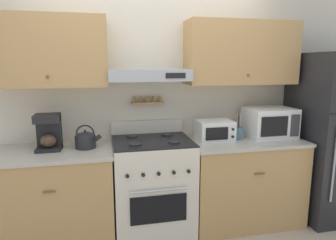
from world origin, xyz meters
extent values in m
cube|color=beige|center=(0.00, 0.71, 1.27)|extent=(5.20, 0.08, 2.55)
cube|color=tan|center=(-0.91, 0.50, 1.78)|extent=(1.03, 0.33, 0.64)
sphere|color=brown|center=(-0.91, 0.33, 1.56)|extent=(0.02, 0.02, 0.02)
cube|color=tan|center=(0.97, 0.50, 1.78)|extent=(1.16, 0.33, 0.64)
sphere|color=brown|center=(0.97, 0.33, 1.56)|extent=(0.02, 0.02, 0.02)
cube|color=#ADAFB5|center=(0.00, 0.48, 1.56)|extent=(0.79, 0.37, 0.11)
cube|color=black|center=(0.22, 0.30, 1.56)|extent=(0.19, 0.01, 0.05)
cube|color=tan|center=(0.00, 0.63, 1.27)|extent=(0.34, 0.07, 0.02)
cylinder|color=olive|center=(-0.14, 0.63, 1.31)|extent=(0.03, 0.03, 0.06)
cylinder|color=olive|center=(-0.07, 0.63, 1.31)|extent=(0.03, 0.03, 0.06)
cylinder|color=olive|center=(0.00, 0.63, 1.31)|extent=(0.03, 0.03, 0.06)
cylinder|color=olive|center=(0.07, 0.63, 1.31)|extent=(0.03, 0.03, 0.06)
cylinder|color=olive|center=(0.14, 0.63, 1.31)|extent=(0.03, 0.03, 0.06)
cube|color=tan|center=(-0.91, 0.34, 0.43)|extent=(1.03, 0.65, 0.87)
cube|color=#B7B2A3|center=(-0.91, 0.34, 0.88)|extent=(1.05, 0.67, 0.03)
cylinder|color=brown|center=(-0.91, 0.01, 0.65)|extent=(0.10, 0.01, 0.01)
cube|color=tan|center=(0.97, 0.34, 0.43)|extent=(1.16, 0.65, 0.87)
cube|color=#B7B2A3|center=(0.97, 0.34, 0.88)|extent=(1.19, 0.67, 0.03)
cylinder|color=brown|center=(0.97, 0.01, 0.65)|extent=(0.10, 0.01, 0.01)
cube|color=beige|center=(0.00, 0.34, 0.47)|extent=(0.75, 0.65, 0.94)
cube|color=black|center=(0.00, 0.01, 0.39)|extent=(0.51, 0.01, 0.26)
cylinder|color=#ADAFB5|center=(0.00, -0.02, 0.58)|extent=(0.53, 0.02, 0.02)
cube|color=black|center=(0.00, 0.34, 0.94)|extent=(0.75, 0.65, 0.01)
cylinder|color=#232326|center=(-0.18, 0.18, 0.96)|extent=(0.11, 0.11, 0.02)
cylinder|color=#232326|center=(0.18, 0.18, 0.96)|extent=(0.11, 0.11, 0.02)
cylinder|color=#232326|center=(-0.18, 0.49, 0.96)|extent=(0.11, 0.11, 0.02)
cylinder|color=#232326|center=(0.18, 0.49, 0.96)|extent=(0.11, 0.11, 0.02)
cylinder|color=black|center=(-0.27, 0.00, 0.73)|extent=(0.03, 0.02, 0.03)
cylinder|color=black|center=(-0.14, 0.00, 0.73)|extent=(0.03, 0.02, 0.03)
cylinder|color=black|center=(0.00, 0.00, 0.73)|extent=(0.03, 0.02, 0.03)
cylinder|color=black|center=(0.14, 0.00, 0.73)|extent=(0.03, 0.02, 0.03)
cylinder|color=black|center=(0.27, 0.00, 0.73)|extent=(0.03, 0.02, 0.03)
cube|color=beige|center=(0.00, 0.64, 1.02)|extent=(0.75, 0.04, 0.13)
cube|color=#232326|center=(2.00, 0.29, 0.89)|extent=(0.79, 0.74, 1.78)
cylinder|color=#ADAFB5|center=(1.70, -0.10, 0.71)|extent=(0.02, 0.02, 0.75)
cylinder|color=#232326|center=(-0.62, 0.37, 0.96)|extent=(0.19, 0.19, 0.12)
ellipsoid|color=#232326|center=(-0.62, 0.37, 1.02)|extent=(0.18, 0.18, 0.07)
sphere|color=black|center=(-0.62, 0.37, 1.06)|extent=(0.02, 0.02, 0.02)
cylinder|color=#232326|center=(-0.53, 0.37, 0.97)|extent=(0.12, 0.04, 0.10)
torus|color=black|center=(-0.62, 0.37, 1.04)|extent=(0.17, 0.01, 0.17)
cube|color=black|center=(-0.94, 0.37, 0.91)|extent=(0.22, 0.21, 0.03)
cube|color=black|center=(-0.94, 0.44, 1.06)|extent=(0.22, 0.08, 0.33)
cube|color=black|center=(-0.94, 0.36, 1.19)|extent=(0.22, 0.17, 0.07)
ellipsoid|color=#4C3323|center=(-0.94, 0.35, 0.99)|extent=(0.14, 0.14, 0.12)
cube|color=white|center=(1.27, 0.39, 1.06)|extent=(0.48, 0.38, 0.31)
cube|color=black|center=(1.22, 0.20, 1.06)|extent=(0.29, 0.01, 0.20)
cube|color=#38383D|center=(1.45, 0.20, 1.06)|extent=(0.10, 0.01, 0.23)
cylinder|color=slate|center=(0.91, 0.37, 0.96)|extent=(0.11, 0.11, 0.12)
cylinder|color=olive|center=(0.89, 0.36, 1.10)|extent=(0.01, 0.05, 0.16)
cylinder|color=#28282B|center=(0.91, 0.37, 1.10)|extent=(0.01, 0.04, 0.16)
cylinder|color=#B2B2B7|center=(0.93, 0.38, 1.10)|extent=(0.01, 0.03, 0.16)
cube|color=white|center=(0.65, 0.37, 1.00)|extent=(0.36, 0.27, 0.21)
cube|color=black|center=(0.62, 0.23, 1.00)|extent=(0.23, 0.01, 0.12)
cylinder|color=black|center=(0.79, 0.23, 1.04)|extent=(0.03, 0.01, 0.03)
cylinder|color=black|center=(0.79, 0.23, 0.97)|extent=(0.03, 0.01, 0.03)
camera|label=1|loc=(-0.45, -2.43, 1.67)|focal=32.00mm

